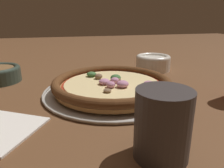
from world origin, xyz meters
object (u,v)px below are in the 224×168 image
Objects in this scene: pizza_tray at (112,91)px; pizza at (112,84)px; bowl_near at (153,62)px; drinking_cup at (163,125)px.

pizza reaches higher than pizza_tray.
pizza_tray is at bearing 135.02° from bowl_near.
drinking_cup is at bearing 157.80° from bowl_near.
bowl_near reaches higher than pizza_tray.
pizza_tray is 0.28m from drinking_cup.
pizza is at bearing 135.04° from bowl_near.
bowl_near is 0.52m from drinking_cup.
bowl_near is at bearing -22.20° from drinking_cup.
pizza_tray is 3.46× the size of drinking_cup.
bowl_near is (0.21, -0.21, 0.03)m from pizza_tray.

